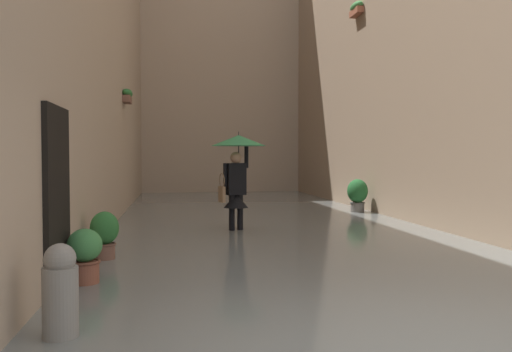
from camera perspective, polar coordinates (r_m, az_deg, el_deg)
ground_plane at (r=13.03m, az=-0.07°, el=-5.09°), size 60.00×60.00×0.00m
flood_water at (r=13.02m, az=-0.07°, el=-4.79°), size 7.44×24.41×0.14m
building_facade_far at (r=23.55m, az=-4.01°, el=14.92°), size 10.24×1.80×13.71m
person_wading at (r=10.61m, az=-2.05°, el=1.67°), size 1.11×1.11×2.15m
potted_plant_near_left at (r=14.40m, az=11.02°, el=-2.06°), size 0.56×0.56×1.03m
potted_plant_near_right at (r=7.98m, az=-16.21°, el=-6.31°), size 0.41×0.41×0.84m
potted_plant_far_right at (r=6.56m, az=-18.20°, el=-8.55°), size 0.41×0.41×0.79m
mooring_bollard at (r=4.71m, az=-20.58°, el=-12.46°), size 0.29×0.29×0.92m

